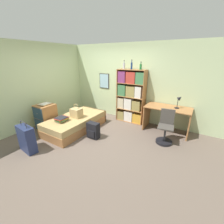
# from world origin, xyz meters

# --- Properties ---
(ground_plane) EXTENTS (14.00, 14.00, 0.00)m
(ground_plane) POSITION_xyz_m (0.00, 0.00, 0.00)
(ground_plane) COLOR #66564C
(wall_back) EXTENTS (10.00, 0.09, 2.60)m
(wall_back) POSITION_xyz_m (-0.00, 1.71, 1.30)
(wall_back) COLOR beige
(wall_back) RESTS_ON ground_plane
(wall_left) EXTENTS (0.06, 10.00, 2.60)m
(wall_left) POSITION_xyz_m (-1.97, 0.00, 1.30)
(wall_left) COLOR beige
(wall_left) RESTS_ON ground_plane
(bed) EXTENTS (1.01, 1.94, 0.42)m
(bed) POSITION_xyz_m (-0.65, 0.02, 0.21)
(bed) COLOR #A36B3D
(bed) RESTS_ON ground_plane
(handbag) EXTENTS (0.32, 0.26, 0.42)m
(handbag) POSITION_xyz_m (-0.58, 0.02, 0.56)
(handbag) COLOR tan
(handbag) RESTS_ON bed
(book_stack_on_bed) EXTENTS (0.34, 0.37, 0.12)m
(book_stack_on_bed) POSITION_xyz_m (-0.73, -0.45, 0.48)
(book_stack_on_bed) COLOR #334C84
(book_stack_on_bed) RESTS_ON bed
(suitcase) EXTENTS (0.54, 0.27, 0.77)m
(suitcase) POSITION_xyz_m (-0.78, -1.46, 0.32)
(suitcase) COLOR navy
(suitcase) RESTS_ON ground_plane
(dresser) EXTENTS (0.50, 0.54, 0.78)m
(dresser) POSITION_xyz_m (-1.47, -0.43, 0.39)
(dresser) COLOR #A36B3D
(dresser) RESTS_ON ground_plane
(magazine_pile_on_dresser) EXTENTS (0.30, 0.35, 0.05)m
(magazine_pile_on_dresser) POSITION_xyz_m (-1.46, -0.40, 0.81)
(magazine_pile_on_dresser) COLOR gold
(magazine_pile_on_dresser) RESTS_ON dresser
(bookcase) EXTENTS (0.95, 0.35, 1.78)m
(bookcase) POSITION_xyz_m (0.53, 1.48, 0.88)
(bookcase) COLOR #A36B3D
(bookcase) RESTS_ON ground_plane
(bottle_green) EXTENTS (0.07, 0.07, 0.27)m
(bottle_green) POSITION_xyz_m (0.26, 1.46, 1.89)
(bottle_green) COLOR #B7BCC1
(bottle_green) RESTS_ON bookcase
(bottle_brown) EXTENTS (0.06, 0.06, 0.30)m
(bottle_brown) POSITION_xyz_m (0.54, 1.44, 1.90)
(bottle_brown) COLOR navy
(bottle_brown) RESTS_ON bookcase
(bottle_clear) EXTENTS (0.07, 0.07, 0.24)m
(bottle_clear) POSITION_xyz_m (0.83, 1.46, 1.87)
(bottle_clear) COLOR #1E6B2D
(bottle_clear) RESTS_ON bookcase
(desk) EXTENTS (1.29, 0.66, 0.78)m
(desk) POSITION_xyz_m (1.81, 1.33, 0.54)
(desk) COLOR #A36B3D
(desk) RESTS_ON ground_plane
(desk_lamp) EXTENTS (0.18, 0.13, 0.38)m
(desk_lamp) POSITION_xyz_m (2.06, 1.37, 1.03)
(desk_lamp) COLOR black
(desk_lamp) RESTS_ON desk
(desk_chair) EXTENTS (0.44, 0.44, 0.89)m
(desk_chair) POSITION_xyz_m (1.93, 0.68, 0.30)
(desk_chair) COLOR black
(desk_chair) RESTS_ON ground_plane
(backpack) EXTENTS (0.34, 0.22, 0.45)m
(backpack) POSITION_xyz_m (0.17, -0.14, 0.22)
(backpack) COLOR black
(backpack) RESTS_ON ground_plane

